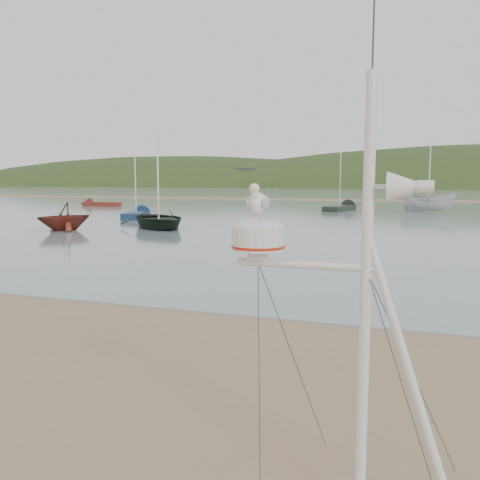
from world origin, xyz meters
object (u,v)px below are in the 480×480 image
(boat_white, at_px, (429,186))
(sailboat_dark_mid, at_px, (346,207))
(boat_dark, at_px, (158,184))
(sailboat_blue_near, at_px, (140,214))
(dinghy_red_far, at_px, (94,204))
(mast_rig, at_px, (356,392))
(boat_red, at_px, (64,204))

(boat_white, relative_size, sailboat_dark_mid, 0.74)
(boat_dark, height_order, sailboat_dark_mid, sailboat_dark_mid)
(sailboat_blue_near, height_order, dinghy_red_far, sailboat_blue_near)
(mast_rig, distance_m, boat_red, 28.35)
(boat_dark, relative_size, sailboat_blue_near, 0.95)
(boat_red, bearing_deg, sailboat_blue_near, 125.04)
(mast_rig, height_order, sailboat_dark_mid, sailboat_dark_mid)
(sailboat_dark_mid, bearing_deg, boat_white, -13.21)
(boat_white, distance_m, sailboat_blue_near, 26.20)
(boat_dark, distance_m, sailboat_blue_near, 10.37)
(boat_dark, xyz_separation_m, boat_white, (16.23, 21.77, -0.29))
(mast_rig, xyz_separation_m, boat_red, (-19.35, 20.71, 0.48))
(boat_red, relative_size, sailboat_dark_mid, 0.48)
(boat_red, xyz_separation_m, sailboat_blue_near, (-1.28, 11.08, -1.34))
(boat_white, bearing_deg, sailboat_dark_mid, 92.36)
(boat_dark, bearing_deg, sailboat_dark_mid, 24.01)
(boat_red, bearing_deg, boat_white, 78.21)
(boat_red, relative_size, sailboat_blue_near, 0.55)
(dinghy_red_far, relative_size, sailboat_dark_mid, 0.83)
(sailboat_dark_mid, bearing_deg, boat_dark, -109.84)
(mast_rig, bearing_deg, boat_white, 87.98)
(boat_dark, relative_size, boat_white, 1.12)
(boat_white, relative_size, sailboat_blue_near, 0.85)
(dinghy_red_far, bearing_deg, sailboat_blue_near, -44.58)
(dinghy_red_far, bearing_deg, boat_red, -58.41)
(boat_white, xyz_separation_m, dinghy_red_far, (-36.28, 0.15, -2.23))
(boat_red, bearing_deg, boat_dark, 60.89)
(boat_dark, distance_m, boat_white, 27.15)
(sailboat_blue_near, bearing_deg, boat_white, 31.61)
(boat_dark, relative_size, boat_red, 1.73)
(boat_red, distance_m, boat_white, 32.45)
(boat_dark, height_order, sailboat_blue_near, boat_dark)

